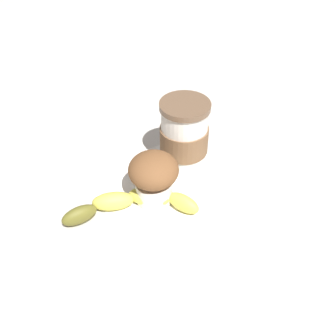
# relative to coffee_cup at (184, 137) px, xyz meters

# --- Properties ---
(ground_plane) EXTENTS (3.00, 3.00, 0.00)m
(ground_plane) POSITION_rel_coffee_cup_xyz_m (0.05, -0.05, -0.07)
(ground_plane) COLOR beige
(paper_napkin) EXTENTS (0.28, 0.28, 0.00)m
(paper_napkin) POSITION_rel_coffee_cup_xyz_m (0.05, -0.05, -0.07)
(paper_napkin) COLOR white
(paper_napkin) RESTS_ON ground_plane
(coffee_cup) EXTENTS (0.09, 0.09, 0.14)m
(coffee_cup) POSITION_rel_coffee_cup_xyz_m (0.00, 0.00, 0.00)
(coffee_cup) COLOR silver
(coffee_cup) RESTS_ON paper_napkin
(muffin) EXTENTS (0.08, 0.08, 0.09)m
(muffin) POSITION_rel_coffee_cup_xyz_m (0.07, -0.08, -0.01)
(muffin) COLOR white
(muffin) RESTS_ON paper_napkin
(banana) EXTENTS (0.09, 0.23, 0.03)m
(banana) POSITION_rel_coffee_cup_xyz_m (0.08, -0.12, -0.05)
(banana) COLOR #D6CC4C
(banana) RESTS_ON paper_napkin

